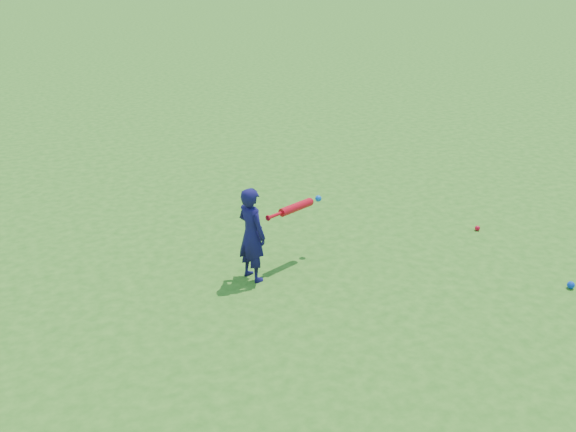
% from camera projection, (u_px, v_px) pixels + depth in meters
% --- Properties ---
extents(ground, '(80.00, 80.00, 0.00)m').
position_uv_depth(ground, '(229.00, 291.00, 6.15)').
color(ground, '#2F6E1A').
rests_on(ground, ground).
extents(child, '(0.33, 0.41, 0.96)m').
position_uv_depth(child, '(252.00, 234.00, 6.20)').
color(child, '#15104B').
rests_on(child, ground).
extents(ground_ball_red, '(0.06, 0.06, 0.06)m').
position_uv_depth(ground_ball_red, '(477.00, 228.00, 7.43)').
color(ground_ball_red, red).
rests_on(ground_ball_red, ground).
extents(ground_ball_blue, '(0.07, 0.07, 0.07)m').
position_uv_depth(ground_ball_blue, '(571.00, 285.00, 6.18)').
color(ground_ball_blue, '#0B35C4').
rests_on(ground_ball_blue, ground).
extents(bat_swing, '(0.73, 0.34, 0.09)m').
position_uv_depth(bat_swing, '(298.00, 206.00, 6.51)').
color(bat_swing, red).
rests_on(bat_swing, ground).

